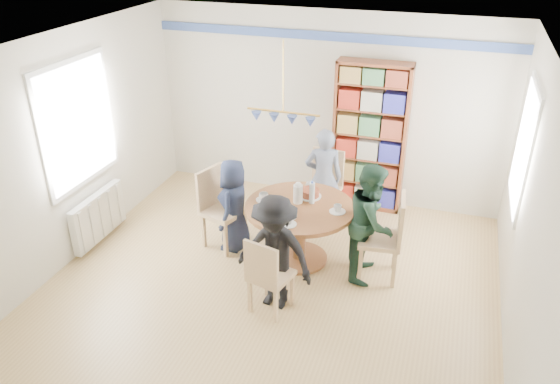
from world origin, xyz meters
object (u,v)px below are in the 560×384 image
at_px(chair_near, 267,274).
at_px(chair_far, 325,183).
at_px(person_right, 371,222).
at_px(person_left, 234,205).
at_px(person_far, 323,178).
at_px(chair_left, 218,204).
at_px(chair_right, 388,234).
at_px(radiator, 99,216).
at_px(dining_table, 300,220).
at_px(bookshelf, 370,139).
at_px(person_near, 275,253).

bearing_deg(chair_near, chair_far, 88.18).
xyz_separation_m(chair_far, person_right, (0.82, -1.08, 0.15)).
relative_size(person_left, person_far, 0.87).
height_order(chair_left, chair_right, chair_right).
relative_size(chair_far, person_far, 0.73).
bearing_deg(person_right, chair_near, 140.42).
relative_size(radiator, chair_near, 1.10).
relative_size(chair_right, chair_near, 1.16).
relative_size(person_right, person_far, 1.02).
distance_m(dining_table, chair_near, 1.07).
bearing_deg(person_left, radiator, -78.66).
bearing_deg(chair_left, radiator, -164.22).
xyz_separation_m(radiator, chair_far, (2.60, 1.45, 0.20)).
distance_m(chair_right, person_left, 1.91).
height_order(person_far, bookshelf, bookshelf).
xyz_separation_m(radiator, chair_near, (2.53, -0.68, 0.15)).
height_order(chair_right, person_left, person_left).
xyz_separation_m(dining_table, person_near, (-0.00, -0.90, 0.10)).
xyz_separation_m(person_right, person_far, (-0.81, 0.97, -0.02)).
relative_size(chair_near, person_left, 0.76).
bearing_deg(person_right, chair_far, 37.67).
relative_size(radiator, person_left, 0.83).
relative_size(chair_near, person_right, 0.65).
distance_m(chair_far, bookshelf, 0.90).
distance_m(chair_right, chair_near, 1.51).
bearing_deg(chair_far, chair_right, -46.88).
bearing_deg(person_far, bookshelf, -139.28).
distance_m(chair_right, chair_far, 1.49).
xyz_separation_m(person_left, bookshelf, (1.36, 1.63, 0.43)).
bearing_deg(chair_far, person_left, -130.37).
xyz_separation_m(chair_right, person_left, (-1.91, 0.04, 0.02)).
height_order(radiator, person_left, person_left).
relative_size(dining_table, bookshelf, 0.62).
bearing_deg(radiator, chair_left, 15.78).
distance_m(person_right, person_far, 1.26).
distance_m(dining_table, person_left, 0.85).
bearing_deg(person_near, chair_far, 97.56).
relative_size(radiator, person_right, 0.71).
xyz_separation_m(chair_far, person_near, (-0.04, -1.96, 0.11)).
bearing_deg(dining_table, person_right, -1.35).
bearing_deg(chair_left, chair_near, -46.50).
distance_m(chair_near, bookshelf, 2.82).
relative_size(dining_table, chair_near, 1.43).
relative_size(chair_right, chair_far, 1.05).
bearing_deg(chair_near, person_near, 79.81).
xyz_separation_m(person_far, bookshelf, (0.46, 0.71, 0.35)).
distance_m(chair_near, person_far, 2.02).
height_order(dining_table, person_near, person_near).
xyz_separation_m(chair_right, person_near, (-1.06, -0.87, 0.08)).
xyz_separation_m(dining_table, chair_left, (-1.07, 0.03, 0.01)).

